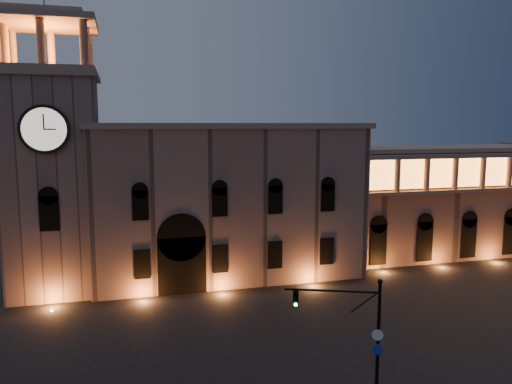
# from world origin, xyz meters

# --- Properties ---
(ground) EXTENTS (160.00, 160.00, 0.00)m
(ground) POSITION_xyz_m (0.00, 0.00, 0.00)
(ground) COLOR black
(ground) RESTS_ON ground
(government_building) EXTENTS (30.80, 12.80, 17.60)m
(government_building) POSITION_xyz_m (-2.08, 21.93, 8.77)
(government_building) COLOR #7F5F53
(government_building) RESTS_ON ground
(clock_tower) EXTENTS (9.80, 9.80, 32.40)m
(clock_tower) POSITION_xyz_m (-20.50, 20.98, 12.50)
(clock_tower) COLOR #7F5F53
(clock_tower) RESTS_ON ground
(colonnade_wing) EXTENTS (40.60, 11.50, 14.50)m
(colonnade_wing) POSITION_xyz_m (32.00, 23.92, 7.33)
(colonnade_wing) COLOR #7B5A4E
(colonnade_wing) RESTS_ON ground
(traffic_light) EXTENTS (5.67, 2.47, 8.27)m
(traffic_light) POSITION_xyz_m (0.15, -7.76, 4.35)
(traffic_light) COLOR black
(traffic_light) RESTS_ON ground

